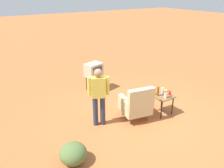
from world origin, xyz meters
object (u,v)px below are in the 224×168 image
armchair (137,104)px  tv_on_stand (94,70)px  soda_can_red (170,93)px  flower_vase (166,93)px  soda_can_blue (154,93)px  side_table (162,98)px  bottle_short_clear (162,91)px  bottle_tall_amber (158,91)px  person_standing (99,94)px

armchair → tv_on_stand: (0.07, -2.45, 0.28)m
soda_can_red → flower_vase: bearing=16.4°
flower_vase → soda_can_blue: bearing=-68.2°
side_table → bottle_short_clear: bearing=-126.9°
side_table → bottle_tall_amber: 0.28m
soda_can_blue → flower_vase: bearing=111.8°
tv_on_stand → soda_can_blue: bearing=107.7°
person_standing → bottle_tall_amber: person_standing is taller
bottle_tall_amber → soda_can_red: size_ratio=2.46×
armchair → bottle_short_clear: size_ratio=5.30×
tv_on_stand → bottle_short_clear: (-1.00, 2.47, -0.09)m
side_table → tv_on_stand: size_ratio=0.58×
side_table → bottle_short_clear: size_ratio=2.97×
armchair → bottle_tall_amber: armchair is taller
person_standing → armchair: bearing=161.1°
tv_on_stand → bottle_tall_amber: 2.62m
soda_can_blue → person_standing: bearing=-9.3°
tv_on_stand → flower_vase: (-0.89, 2.72, -0.04)m
tv_on_stand → person_standing: size_ratio=0.63×
tv_on_stand → bottle_short_clear: tv_on_stand is taller
bottle_short_clear → bottle_tall_amber: bearing=7.5°
side_table → person_standing: bearing=-14.2°
bottle_tall_amber → bottle_short_clear: bearing=-172.5°
person_standing → soda_can_red: bearing=165.0°
bottle_tall_amber → soda_can_red: (-0.34, 0.15, -0.09)m
side_table → bottle_tall_amber: bottle_tall_amber is taller
soda_can_red → soda_can_blue: bearing=-36.6°
tv_on_stand → soda_can_red: bearing=113.0°
tv_on_stand → flower_vase: tv_on_stand is taller
bottle_short_clear → soda_can_blue: bearing=-21.1°
bottle_tall_amber → flower_vase: bearing=115.4°
tv_on_stand → soda_can_red: (-1.13, 2.65, -0.13)m
armchair → bottle_short_clear: (-0.93, 0.02, 0.20)m
tv_on_stand → soda_can_blue: tv_on_stand is taller
person_standing → soda_can_blue: size_ratio=13.44×
armchair → flower_vase: bearing=161.6°
tv_on_stand → soda_can_blue: (-0.76, 2.38, -0.13)m
soda_can_blue → flower_vase: flower_vase is taller
bottle_short_clear → flower_vase: size_ratio=0.75×
side_table → flower_vase: (0.03, 0.15, 0.23)m
person_standing → bottle_short_clear: (-1.96, 0.38, -0.25)m
armchair → soda_can_blue: armchair is taller
soda_can_blue → soda_can_red: 0.46m
tv_on_stand → flower_vase: bearing=108.2°
bottle_tall_amber → soda_can_blue: bearing=-75.0°
soda_can_blue → soda_can_red: same height
bottle_short_clear → flower_vase: flower_vase is taller
armchair → person_standing: bearing=-18.9°
side_table → soda_can_blue: 0.30m
flower_vase → side_table: bearing=-103.1°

